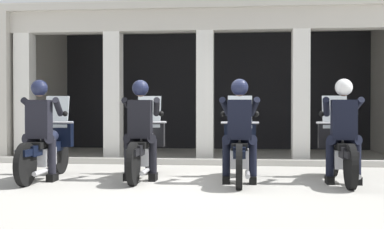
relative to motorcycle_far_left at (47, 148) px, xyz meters
The scene contains 11 objects.
ground_plane 3.80m from the motorcycle_far_left, 51.77° to the left, with size 80.00×80.00×0.00m, color #A8A59E.
station_building 5.44m from the motorcycle_far_left, 62.99° to the left, with size 8.97×4.03×3.34m.
kerb_strip 3.24m from the motorcycle_far_left, 42.60° to the left, with size 8.47×0.24×0.12m, color #B7B5AD.
motorcycle_far_left is the anchor object (origin of this frame).
police_officer_far_left 0.52m from the motorcycle_far_left, 90.26° to the right, with size 0.63×0.61×1.58m.
motorcycle_center_left 1.57m from the motorcycle_far_left, ahead, with size 0.62×2.04×1.35m.
police_officer_center_left 1.61m from the motorcycle_far_left, ahead, with size 0.63×0.61×1.58m.
motorcycle_center_right 3.11m from the motorcycle_far_left, ahead, with size 0.62×2.04×1.35m.
police_officer_center_right 3.14m from the motorcycle_far_left, ahead, with size 0.63×0.61×1.58m.
motorcycle_far_right 4.66m from the motorcycle_far_left, ahead, with size 0.62×2.04×1.35m.
police_officer_far_right 4.68m from the motorcycle_far_left, ahead, with size 0.63×0.61×1.58m.
Camera 1 is at (0.83, -7.83, 1.17)m, focal length 47.21 mm.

